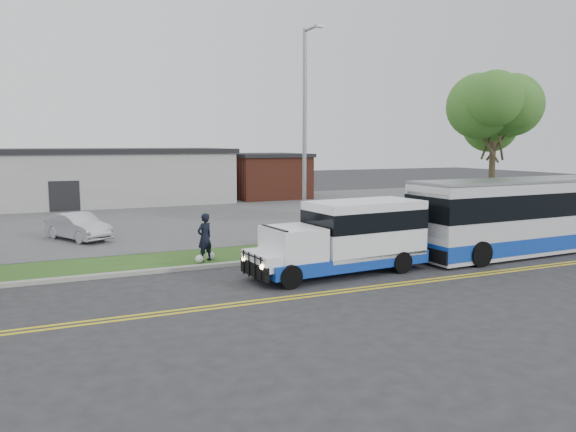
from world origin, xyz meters
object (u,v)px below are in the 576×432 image
streetlight_near (305,132)px  pedestrian (205,237)px  transit_bus (529,215)px  parked_car_a (78,226)px  tree_east (494,115)px  shuttle_bus (349,235)px

streetlight_near → pedestrian: size_ratio=4.96×
streetlight_near → pedestrian: bearing=-170.5°
streetlight_near → transit_bus: 10.43m
streetlight_near → parked_car_a: (-9.01, 6.60, -4.48)m
tree_east → transit_bus: bearing=-115.8°
parked_car_a → tree_east: bearing=-44.4°
tree_east → parked_car_a: 21.68m
pedestrian → shuttle_bus: bearing=114.3°
parked_car_a → streetlight_near: bearing=-63.1°
shuttle_bus → streetlight_near: bearing=80.8°
streetlight_near → tree_east: bearing=1.4°
tree_east → transit_bus: size_ratio=0.71×
pedestrian → tree_east: bearing=157.8°
transit_bus → pedestrian: 14.04m
transit_bus → parked_car_a: (-17.78, 10.94, -0.88)m
transit_bus → parked_car_a: 20.90m
pedestrian → parked_car_a: bearing=-86.4°
tree_east → transit_bus: (-2.22, -4.61, -4.57)m
pedestrian → parked_car_a: pedestrian is taller
tree_east → pedestrian: 16.65m
shuttle_bus → tree_east: bearing=18.2°
parked_car_a → transit_bus: bearing=-58.5°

